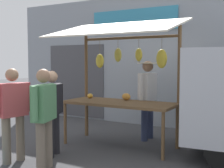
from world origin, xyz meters
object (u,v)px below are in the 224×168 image
at_px(market_stall, 121,68).
at_px(shopper_in_striped_shirt, 52,108).
at_px(vendor_with_sunhat, 148,93).
at_px(shopper_with_shopping_bag, 44,112).
at_px(shopper_in_grey_tee, 13,109).

relative_size(market_stall, shopper_in_striped_shirt, 1.66).
bearing_deg(shopper_in_striped_shirt, vendor_with_sunhat, -44.72).
xyz_separation_m(shopper_with_shopping_bag, shopper_in_striped_shirt, (0.35, -0.60, -0.04)).
bearing_deg(vendor_with_sunhat, shopper_in_striped_shirt, -26.75).
height_order(vendor_with_sunhat, shopper_in_striped_shirt, vendor_with_sunhat).
distance_m(shopper_in_grey_tee, shopper_in_striped_shirt, 0.68).
distance_m(market_stall, shopper_with_shopping_bag, 1.91).
bearing_deg(vendor_with_sunhat, market_stall, -18.25).
height_order(shopper_with_shopping_bag, shopper_in_striped_shirt, shopper_with_shopping_bag).
bearing_deg(shopper_in_grey_tee, vendor_with_sunhat, -17.73).
xyz_separation_m(vendor_with_sunhat, shopper_in_striped_shirt, (1.02, 1.86, -0.14)).
bearing_deg(shopper_in_grey_tee, shopper_with_shopping_bag, -79.68).
distance_m(shopper_in_grey_tee, shopper_with_shopping_bag, 0.69).
xyz_separation_m(market_stall, shopper_with_shopping_bag, (0.40, 1.74, -0.66)).
xyz_separation_m(vendor_with_sunhat, shopper_in_grey_tee, (1.36, 2.45, -0.11)).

